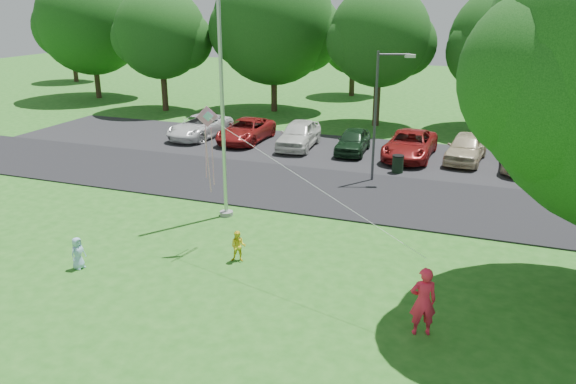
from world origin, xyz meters
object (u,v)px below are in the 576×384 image
(flagpole, at_px, (222,106))
(street_lamp, at_px, (381,105))
(woman, at_px, (423,301))
(child_blue, at_px, (78,253))
(trash_can, at_px, (398,164))
(child_yellow, at_px, (238,246))
(kite, at_px, (212,132))

(flagpole, distance_m, street_lamp, 7.69)
(woman, relative_size, child_blue, 1.77)
(trash_can, height_order, child_blue, child_blue)
(street_lamp, height_order, child_yellow, street_lamp)
(kite, bearing_deg, woman, -53.23)
(flagpole, xyz_separation_m, kite, (1.00, -2.74, -0.27))
(flagpole, relative_size, woman, 5.63)
(child_yellow, relative_size, kite, 0.13)
(flagpole, bearing_deg, child_blue, -111.89)
(street_lamp, height_order, kite, street_lamp)
(kite, bearing_deg, child_yellow, -62.47)
(flagpole, bearing_deg, street_lamp, 54.35)
(child_yellow, bearing_deg, kite, 134.70)
(trash_can, relative_size, woman, 0.50)
(woman, bearing_deg, child_yellow, -40.17)
(flagpole, relative_size, trash_can, 11.25)
(kite, bearing_deg, child_blue, -170.79)
(flagpole, relative_size, child_blue, 9.95)
(woman, height_order, kite, kite)
(flagpole, xyz_separation_m, child_blue, (-2.22, -5.54, -3.66))
(trash_can, bearing_deg, woman, -77.72)
(trash_can, height_order, child_yellow, child_yellow)
(trash_can, xyz_separation_m, child_blue, (-7.35, -13.20, 0.05))
(trash_can, relative_size, child_blue, 0.88)
(flagpole, distance_m, child_yellow, 5.43)
(child_yellow, height_order, kite, kite)
(woman, bearing_deg, kite, -42.07)
(woman, xyz_separation_m, child_yellow, (-5.89, 2.10, -0.39))
(child_yellow, distance_m, child_blue, 4.83)
(trash_can, height_order, kite, kite)
(flagpole, xyz_separation_m, street_lamp, (4.46, 6.22, -0.73))
(street_lamp, xyz_separation_m, woman, (3.53, -11.73, -2.55))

